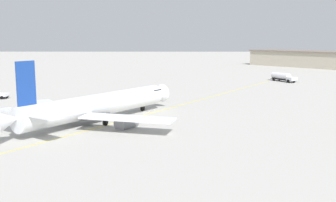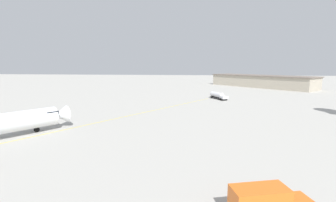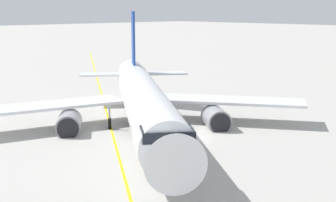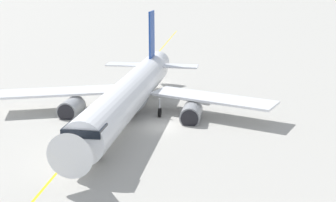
% 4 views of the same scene
% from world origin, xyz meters
% --- Properties ---
extents(ground_plane, '(600.00, 600.00, 0.00)m').
position_xyz_m(ground_plane, '(0.00, 0.00, 0.00)').
color(ground_plane, '#ADAAA3').
extents(airliner_main, '(34.05, 29.79, 12.01)m').
position_xyz_m(airliner_main, '(4.82, 1.95, 2.79)').
color(airliner_main, white).
rests_on(airliner_main, ground_plane).
extents(fuel_tanker_truck, '(9.78, 6.88, 2.87)m').
position_xyz_m(fuel_tanker_truck, '(-59.59, 52.58, 1.58)').
color(fuel_tanker_truck, '#232326').
rests_on(fuel_tanker_truck, ground_plane).
extents(terminal_shed, '(60.67, 60.20, 7.80)m').
position_xyz_m(terminal_shed, '(-118.84, 85.42, 3.92)').
color(terminal_shed, '#B2A893').
rests_on(terminal_shed, ground_plane).
extents(taxiway_centreline, '(142.41, 92.67, 0.01)m').
position_xyz_m(taxiway_centreline, '(10.32, 2.25, 0.00)').
color(taxiway_centreline, yellow).
rests_on(taxiway_centreline, ground_plane).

